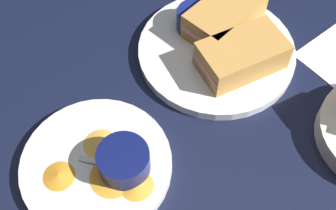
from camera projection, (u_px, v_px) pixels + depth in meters
ground_plane at (223, 93)px, 70.08cm from camera, size 110.00×110.00×3.00cm
plate_sandwich_main at (216, 51)px, 71.80cm from camera, size 25.69×25.69×1.60cm
sandwich_half_near at (242, 55)px, 67.21cm from camera, size 13.61×8.28×4.80cm
sandwich_half_far at (224, 17)px, 71.69cm from camera, size 14.72×11.07×4.80cm
ramekin_dark_sauce at (196, 19)px, 72.09cm from camera, size 6.40×6.40×3.57cm
spoon_by_dark_ramekin at (210, 47)px, 70.79cm from camera, size 2.44×9.94×0.80cm
plate_chips_companion at (97, 165)px, 60.59cm from camera, size 21.02×21.02×1.60cm
ramekin_light_gravy at (124, 160)px, 57.79cm from camera, size 7.06×7.06×3.86cm
spoon_by_gravy_ramekin at (128, 168)px, 59.05cm from camera, size 8.26×7.77×0.80cm
plantain_chip_scatter at (104, 170)px, 59.00cm from camera, size 14.83×14.35×0.60cm
paper_napkin_folded at (336, 54)px, 72.22cm from camera, size 12.29×10.63×0.40cm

